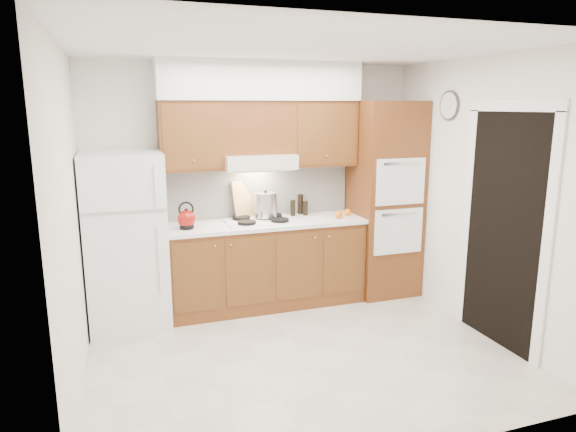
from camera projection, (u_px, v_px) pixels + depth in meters
The scene contains 26 objects.
floor at pixel (301, 353), 4.56m from camera, with size 3.60×3.60×0.00m, color #BAB1A2.
ceiling at pixel (303, 47), 4.01m from camera, with size 3.60×3.60×0.00m, color white.
wall_back at pixel (255, 184), 5.67m from camera, with size 3.60×0.02×2.60m, color white.
wall_left at pixel (70, 225), 3.72m from camera, with size 0.02×3.00×2.60m, color white.
wall_right at pixel (480, 197), 4.85m from camera, with size 0.02×3.00×2.60m, color white.
fridge at pixel (126, 241), 4.99m from camera, with size 0.75×0.72×1.72m, color white.
base_cabinets at pixel (266, 265), 5.58m from camera, with size 2.11×0.60×0.90m, color brown.
countertop at pixel (265, 223), 5.47m from camera, with size 2.13×0.62×0.04m, color white.
backsplash at pixel (258, 191), 5.68m from camera, with size 2.11×0.03×0.56m, color white.
oven_cabinet at pixel (384, 199), 5.87m from camera, with size 0.70×0.65×2.20m, color brown.
upper_cab_left at pixel (190, 136), 5.18m from camera, with size 0.63×0.33×0.70m, color brown.
upper_cab_right at pixel (321, 133), 5.63m from camera, with size 0.73×0.33×0.70m, color brown.
range_hood at pixel (258, 161), 5.40m from camera, with size 0.75×0.45×0.15m, color silver.
upper_cab_over_hood at pixel (256, 127), 5.38m from camera, with size 0.75×0.33×0.55m, color brown.
soffit at pixel (261, 81), 5.28m from camera, with size 2.13×0.36×0.40m, color silver.
cooktop at pixel (260, 221), 5.47m from camera, with size 0.74×0.50×0.01m, color white.
doorway at pixel (503, 231), 4.58m from camera, with size 0.02×0.90×2.10m, color black.
wall_clock at pixel (449, 106), 5.18m from camera, with size 0.30×0.30×0.02m, color #3F3833.
kettle at pixel (186, 219), 5.12m from camera, with size 0.18×0.18×0.18m, color maroon.
cutting_board at pixel (246, 200), 5.62m from camera, with size 0.32×0.02×0.43m, color tan.
stock_pot at pixel (266, 205), 5.54m from camera, with size 0.24×0.24×0.25m, color #B8B9BD.
condiment_a at pixel (300, 204), 5.84m from camera, with size 0.06×0.06×0.22m, color black.
condiment_b at pixel (293, 208), 5.73m from camera, with size 0.06×0.06×0.18m, color black.
condiment_c at pixel (305, 208), 5.77m from camera, with size 0.06×0.06×0.16m, color black.
orange_near at pixel (347, 212), 5.75m from camera, with size 0.08×0.08×0.08m, color #FF630D.
orange_far at pixel (338, 215), 5.61m from camera, with size 0.08×0.08×0.08m, color orange.
Camera 1 is at (-1.47, -3.94, 2.15)m, focal length 32.00 mm.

